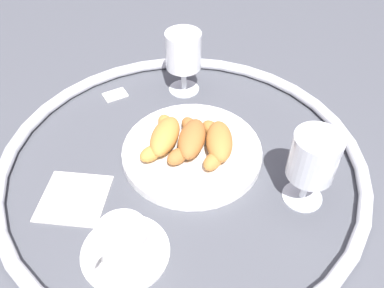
% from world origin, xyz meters
% --- Properties ---
extents(ground_plane, '(2.20, 2.20, 0.00)m').
position_xyz_m(ground_plane, '(0.00, 0.00, 0.00)').
color(ground_plane, '#4C4F56').
extents(table_chrome_rim, '(0.67, 0.67, 0.02)m').
position_xyz_m(table_chrome_rim, '(0.00, 0.00, 0.01)').
color(table_chrome_rim, silver).
rests_on(table_chrome_rim, ground_plane).
extents(pastry_plate, '(0.26, 0.26, 0.02)m').
position_xyz_m(pastry_plate, '(0.03, -0.01, 0.01)').
color(pastry_plate, white).
rests_on(pastry_plate, ground_plane).
extents(croissant_large, '(0.12, 0.10, 0.04)m').
position_xyz_m(croissant_large, '(0.04, -0.05, 0.04)').
color(croissant_large, '#BC7A38').
rests_on(croissant_large, pastry_plate).
extents(croissant_small, '(0.13, 0.09, 0.04)m').
position_xyz_m(croissant_small, '(0.03, -0.00, 0.04)').
color(croissant_small, '#AD6B33').
rests_on(croissant_small, pastry_plate).
extents(croissant_extra, '(0.13, 0.08, 0.04)m').
position_xyz_m(croissant_extra, '(0.01, 0.04, 0.04)').
color(croissant_extra, '#CC893D').
rests_on(croissant_extra, pastry_plate).
extents(coffee_cup_near, '(0.14, 0.14, 0.06)m').
position_xyz_m(coffee_cup_near, '(-0.20, -0.01, 0.03)').
color(coffee_cup_near, white).
rests_on(coffee_cup_near, ground_plane).
extents(juice_glass_left, '(0.08, 0.08, 0.14)m').
position_xyz_m(juice_glass_left, '(0.02, -0.22, 0.09)').
color(juice_glass_left, white).
rests_on(juice_glass_left, ground_plane).
extents(juice_glass_right, '(0.08, 0.08, 0.14)m').
position_xyz_m(juice_glass_right, '(0.21, 0.10, 0.09)').
color(juice_glass_right, white).
rests_on(juice_glass_right, ground_plane).
extents(sugar_packet, '(0.06, 0.06, 0.01)m').
position_xyz_m(sugar_packet, '(0.12, 0.23, 0.00)').
color(sugar_packet, white).
rests_on(sugar_packet, ground_plane).
extents(folded_napkin, '(0.14, 0.14, 0.01)m').
position_xyz_m(folded_napkin, '(-0.15, 0.13, 0.00)').
color(folded_napkin, silver).
rests_on(folded_napkin, ground_plane).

